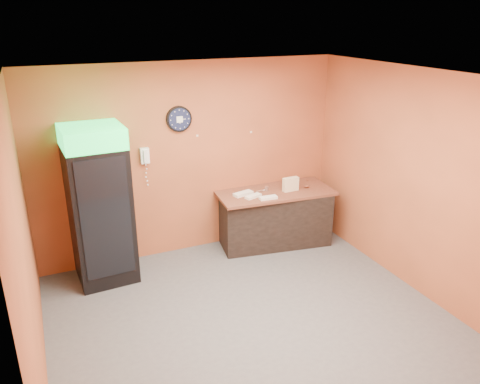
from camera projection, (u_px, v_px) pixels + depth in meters
floor at (249, 317)px, 5.56m from camera, size 4.50×4.50×0.00m
back_wall at (191, 160)px, 6.77m from camera, size 4.50×0.02×2.80m
left_wall at (24, 249)px, 4.21m from camera, size 0.02×4.00×2.80m
right_wall at (411, 181)px, 5.92m from camera, size 0.02×4.00×2.80m
ceiling at (251, 77)px, 4.56m from camera, size 4.50×4.00×0.02m
beverage_cooler at (100, 208)px, 6.04m from camera, size 0.77×0.78×2.10m
prep_counter at (274, 218)px, 7.26m from camera, size 1.75×0.99×0.83m
wall_clock at (179, 119)px, 6.46m from camera, size 0.36×0.06×0.36m
wall_phone at (145, 156)px, 6.41m from camera, size 0.12×0.10×0.22m
butcher_paper at (275, 192)px, 7.10m from camera, size 1.83×0.96×0.04m
sub_roll_stack at (291, 184)px, 7.06m from camera, size 0.25×0.09×0.21m
wrapped_sandwich_left at (253, 196)px, 6.83m from camera, size 0.28×0.18×0.04m
wrapped_sandwich_mid at (268, 198)px, 6.78m from camera, size 0.27×0.12×0.04m
wrapped_sandwich_right at (243, 194)px, 6.92m from camera, size 0.32×0.19×0.04m
kitchen_tool at (266, 188)px, 7.09m from camera, size 0.07×0.07×0.07m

